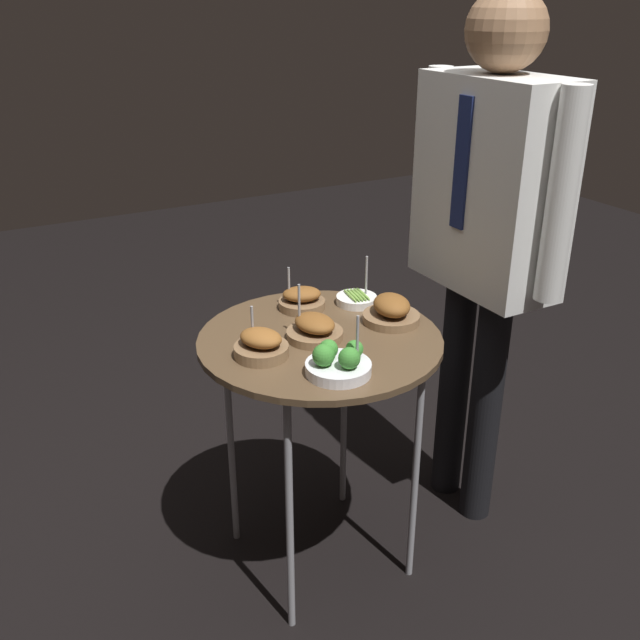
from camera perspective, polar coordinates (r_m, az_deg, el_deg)
ground_plane at (r=2.32m, az=-0.00°, el=-18.23°), size 8.00×8.00×0.00m
serving_cart at (r=1.92m, az=-0.00°, el=-2.94°), size 0.65×0.65×0.75m
bowl_roast_center at (r=1.88m, az=-0.48°, el=-0.67°), size 0.15×0.15×0.15m
bowl_roast_back_left at (r=1.79m, az=-4.73°, el=-2.02°), size 0.14×0.14×0.12m
bowl_roast_front_center at (r=2.06m, az=-1.47°, el=1.64°), size 0.13×0.13×0.12m
bowl_roast_far_rim at (r=1.98m, az=5.73°, el=0.72°), size 0.16×0.16×0.08m
bowl_broccoli_back_right at (r=1.70m, az=1.45°, el=-3.40°), size 0.16×0.16×0.15m
bowl_asparagus_front_left at (r=2.09m, az=2.95°, el=1.70°), size 0.12×0.12×0.14m
waiter_figure at (r=2.11m, az=13.28°, el=8.46°), size 0.59×0.22×1.60m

